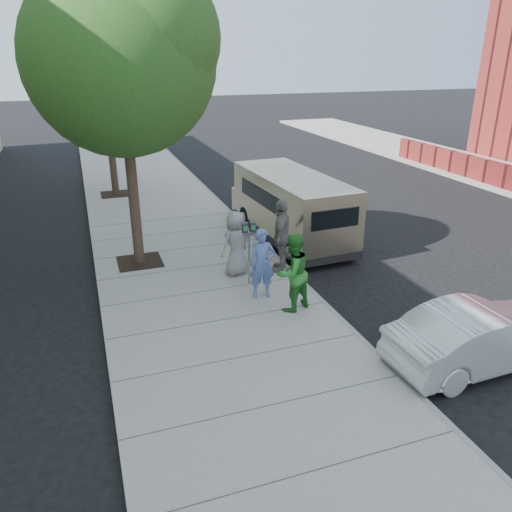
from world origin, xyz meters
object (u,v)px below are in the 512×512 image
(person_officer, at_px, (262,264))
(person_gray_shirt, at_px, (236,243))
(parking_meter, at_px, (249,240))
(person_green_shirt, at_px, (292,273))
(sedan, at_px, (482,336))
(tree_near, at_px, (122,52))
(tree_far, at_px, (104,71))
(person_striped_polo, at_px, (282,235))
(van, at_px, (290,206))

(person_officer, xyz_separation_m, person_gray_shirt, (-0.19, 1.45, 0.01))
(parking_meter, distance_m, person_green_shirt, 1.69)
(parking_meter, distance_m, sedan, 5.56)
(person_green_shirt, relative_size, person_gray_shirt, 1.05)
(tree_near, height_order, tree_far, tree_near)
(tree_near, bearing_deg, person_striped_polo, -27.70)
(tree_far, relative_size, parking_meter, 4.03)
(tree_far, height_order, parking_meter, tree_far)
(tree_near, height_order, person_officer, tree_near)
(person_green_shirt, relative_size, person_striped_polo, 0.92)
(tree_far, height_order, person_gray_shirt, tree_far)
(van, xyz_separation_m, person_striped_polo, (-1.31, -2.50, 0.01))
(person_gray_shirt, xyz_separation_m, person_striped_polo, (1.20, -0.16, 0.13))
(tree_near, distance_m, sedan, 10.08)
(person_officer, height_order, person_green_shirt, person_green_shirt)
(person_officer, bearing_deg, person_gray_shirt, 107.33)
(tree_far, xyz_separation_m, sedan, (5.44, -14.50, -4.27))
(person_officer, bearing_deg, sedan, -41.90)
(tree_near, relative_size, sedan, 2.01)
(person_gray_shirt, bearing_deg, van, -159.25)
(van, distance_m, person_officer, 4.44)
(person_green_shirt, xyz_separation_m, person_gray_shirt, (-0.60, 2.27, -0.05))
(person_officer, bearing_deg, person_green_shirt, -53.60)
(tree_far, relative_size, person_gray_shirt, 3.82)
(van, distance_m, sedan, 7.64)
(parking_meter, xyz_separation_m, person_green_shirt, (0.48, -1.60, -0.27))
(tree_far, distance_m, person_officer, 11.65)
(tree_far, distance_m, parking_meter, 10.81)
(sedan, relative_size, person_striped_polo, 1.93)
(tree_far, relative_size, sedan, 1.73)
(person_gray_shirt, bearing_deg, person_green_shirt, 82.59)
(tree_near, height_order, sedan, tree_near)
(person_green_shirt, bearing_deg, tree_far, -96.15)
(person_officer, bearing_deg, tree_far, 112.73)
(sedan, xyz_separation_m, person_striped_polo, (-1.99, 5.09, 0.51))
(van, height_order, person_gray_shirt, van)
(van, relative_size, person_officer, 3.43)
(van, bearing_deg, tree_near, -174.86)
(van, bearing_deg, sedan, -87.93)
(tree_far, distance_m, sedan, 16.07)
(person_green_shirt, bearing_deg, person_officer, -83.52)
(tree_near, distance_m, person_officer, 6.03)
(parking_meter, xyz_separation_m, van, (2.38, 3.01, -0.21))
(tree_near, distance_m, person_green_shirt, 6.62)
(sedan, xyz_separation_m, person_gray_shirt, (-3.19, 5.25, 0.38))
(parking_meter, relative_size, person_officer, 0.96)
(person_gray_shirt, distance_m, person_striped_polo, 1.22)
(person_green_shirt, height_order, person_gray_shirt, person_green_shirt)
(person_gray_shirt, bearing_deg, person_officer, 75.25)
(tree_far, height_order, person_officer, tree_far)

